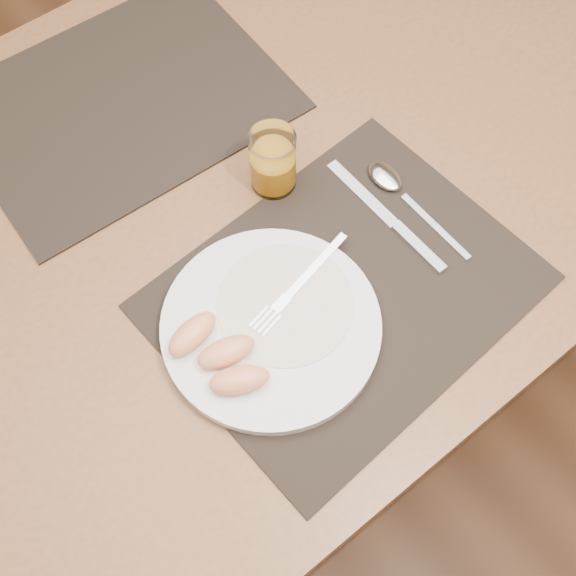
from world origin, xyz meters
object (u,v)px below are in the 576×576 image
(plate, at_px, (271,326))
(knife, at_px, (395,224))
(spoon, at_px, (392,184))
(placemat_near, at_px, (344,292))
(placemat_far, at_px, (122,102))
(fork, at_px, (294,290))
(table, at_px, (228,224))
(juice_glass, at_px, (273,163))

(plate, relative_size, knife, 1.23)
(plate, height_order, spoon, plate)
(placemat_near, height_order, knife, knife)
(placemat_far, bearing_deg, fork, -90.30)
(table, relative_size, knife, 6.36)
(table, xyz_separation_m, plate, (-0.08, -0.20, 0.10))
(placemat_far, xyz_separation_m, fork, (-0.00, -0.41, 0.02))
(plate, distance_m, fork, 0.05)
(placemat_far, bearing_deg, plate, -96.87)
(table, xyz_separation_m, placemat_near, (0.03, -0.22, 0.09))
(juice_glass, bearing_deg, placemat_near, -99.74)
(placemat_far, height_order, juice_glass, juice_glass)
(plate, bearing_deg, fork, 19.51)
(knife, bearing_deg, fork, 179.98)
(plate, bearing_deg, placemat_near, -8.69)
(table, height_order, knife, knife)
(plate, xyz_separation_m, juice_glass, (0.14, 0.17, 0.03))
(table, relative_size, spoon, 7.33)
(placemat_near, xyz_separation_m, juice_glass, (0.03, 0.19, 0.04))
(knife, height_order, spoon, spoon)
(placemat_far, relative_size, fork, 2.59)
(placemat_near, bearing_deg, table, 97.64)
(placemat_near, relative_size, knife, 2.04)
(placemat_near, bearing_deg, knife, 16.08)
(placemat_near, xyz_separation_m, fork, (-0.06, 0.03, 0.02))
(plate, bearing_deg, spoon, 14.38)
(plate, distance_m, spoon, 0.27)
(table, relative_size, fork, 8.04)
(fork, xyz_separation_m, juice_glass, (0.09, 0.16, 0.02))
(juice_glass, bearing_deg, placemat_far, 108.92)
(table, bearing_deg, placemat_far, 96.29)
(placemat_far, height_order, fork, fork)
(fork, bearing_deg, juice_glass, 60.38)
(plate, height_order, knife, plate)
(table, height_order, fork, fork)
(placemat_near, relative_size, spoon, 2.36)
(spoon, bearing_deg, placemat_far, 120.32)
(spoon, xyz_separation_m, juice_glass, (-0.12, 0.11, 0.04))
(knife, height_order, juice_glass, juice_glass)
(knife, bearing_deg, placemat_far, 112.59)
(table, bearing_deg, fork, -98.04)
(placemat_near, relative_size, plate, 1.67)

